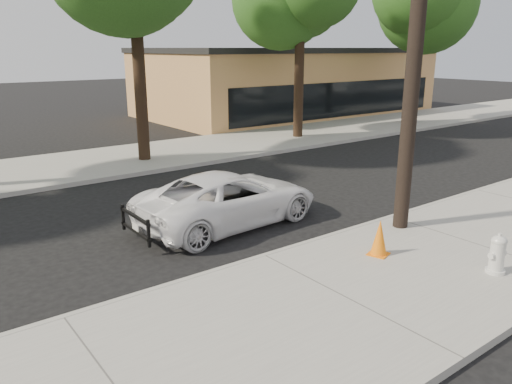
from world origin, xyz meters
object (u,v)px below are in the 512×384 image
utility_pole (417,23)px  fire_hydrant (497,255)px  police_cruiser (229,198)px  traffic_cone (379,238)px

utility_pole → fire_hydrant: 5.01m
police_cruiser → fire_hydrant: police_cruiser is taller
police_cruiser → traffic_cone: bearing=-167.0°
police_cruiser → fire_hydrant: 6.01m
fire_hydrant → traffic_cone: traffic_cone is taller
police_cruiser → traffic_cone: (1.14, -3.72, -0.14)m
traffic_cone → utility_pole: bearing=24.4°
fire_hydrant → police_cruiser: bearing=121.4°
utility_pole → fire_hydrant: utility_pole is taller
police_cruiser → traffic_cone: 3.89m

